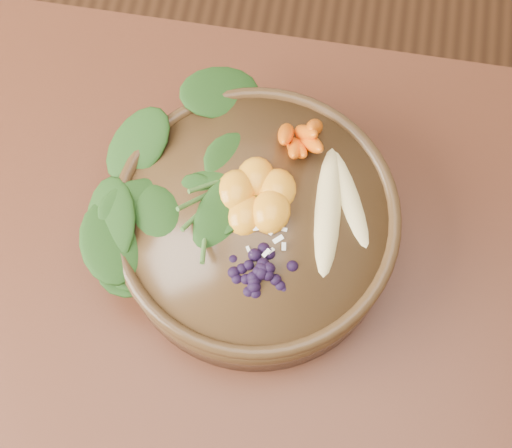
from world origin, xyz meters
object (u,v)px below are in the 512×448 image
object	(u,v)px
dining_table	(325,410)
stoneware_bowl	(256,227)
banana_halves	(340,199)
kale_heap	(207,153)
mandarin_cluster	(257,191)
blueberry_pile	(264,265)
carrot_cluster	(303,122)

from	to	relation	value
dining_table	stoneware_bowl	xyz separation A→B (m)	(-0.11, 0.17, 0.13)
dining_table	banana_halves	size ratio (longest dim) A/B	9.12
kale_heap	dining_table	bearing A→B (deg)	-51.67
kale_heap	banana_halves	world-z (taller)	kale_heap
dining_table	mandarin_cluster	size ratio (longest dim) A/B	16.55
stoneware_bowl	kale_heap	world-z (taller)	kale_heap
kale_heap	blueberry_pile	xyz separation A→B (m)	(0.08, -0.11, -0.00)
kale_heap	blueberry_pile	size ratio (longest dim) A/B	1.42
carrot_cluster	blueberry_pile	size ratio (longest dim) A/B	0.60
dining_table	carrot_cluster	distance (m)	0.35
kale_heap	carrot_cluster	xyz separation A→B (m)	(0.09, 0.04, 0.02)
stoneware_bowl	carrot_cluster	world-z (taller)	carrot_cluster
stoneware_bowl	kale_heap	distance (m)	0.10
kale_heap	mandarin_cluster	xyz separation A→B (m)	(0.06, -0.03, -0.01)
kale_heap	mandarin_cluster	size ratio (longest dim) A/B	2.07
dining_table	blueberry_pile	xyz separation A→B (m)	(-0.09, 0.11, 0.20)
banana_halves	mandarin_cluster	bearing A→B (deg)	170.25
banana_halves	mandarin_cluster	distance (m)	0.09
stoneware_bowl	mandarin_cluster	world-z (taller)	mandarin_cluster
mandarin_cluster	kale_heap	bearing A→B (deg)	151.78
carrot_cluster	banana_halves	size ratio (longest dim) A/B	0.48
dining_table	mandarin_cluster	world-z (taller)	mandarin_cluster
dining_table	stoneware_bowl	bearing A→B (deg)	123.60
kale_heap	blueberry_pile	distance (m)	0.14
dining_table	mandarin_cluster	xyz separation A→B (m)	(-0.11, 0.19, 0.19)
carrot_cluster	banana_halves	bearing A→B (deg)	-66.94
kale_heap	carrot_cluster	world-z (taller)	carrot_cluster
mandarin_cluster	stoneware_bowl	bearing A→B (deg)	-82.77
blueberry_pile	mandarin_cluster	bearing A→B (deg)	104.30
mandarin_cluster	blueberry_pile	xyz separation A→B (m)	(0.02, -0.08, 0.00)
blueberry_pile	banana_halves	bearing A→B (deg)	52.05
stoneware_bowl	kale_heap	xyz separation A→B (m)	(-0.06, 0.05, 0.06)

